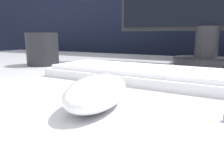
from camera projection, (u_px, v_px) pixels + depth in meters
The scene contains 4 objects.
partition_panel at pixel (199, 57), 0.99m from camera, with size 5.00×0.03×1.42m.
computer_mouse_near at pixel (97, 92), 0.25m from camera, with size 0.08×0.13×0.04m.
keyboard at pixel (156, 75), 0.41m from camera, with size 0.44×0.16×0.02m.
mug at pixel (42, 49), 0.62m from camera, with size 0.09×0.09×0.09m.
Camera 1 is at (0.11, -0.40, 0.80)m, focal length 35.00 mm.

